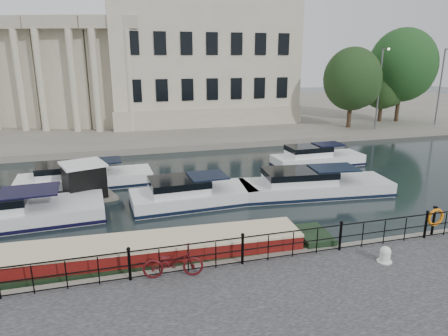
# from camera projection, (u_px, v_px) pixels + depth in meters

# --- Properties ---
(ground_plane) EXTENTS (160.00, 160.00, 0.00)m
(ground_plane) POSITION_uv_depth(u_px,v_px,m) (225.00, 250.00, 16.82)
(ground_plane) COLOR black
(ground_plane) RESTS_ON ground
(far_bank) EXTENTS (120.00, 42.00, 0.55)m
(far_bank) POSITION_uv_depth(u_px,v_px,m) (145.00, 115.00, 52.87)
(far_bank) COLOR #6B665B
(far_bank) RESTS_ON ground_plane
(railing) EXTENTS (24.14, 0.14, 1.22)m
(railing) POSITION_uv_depth(u_px,v_px,m) (243.00, 248.00, 14.41)
(railing) COLOR black
(railing) RESTS_ON near_quay
(civic_building) EXTENTS (53.55, 31.84, 16.85)m
(civic_building) POSITION_uv_depth(u_px,v_px,m) (136.00, 63.00, 46.80)
(civic_building) COLOR #ADA38C
(civic_building) RESTS_ON far_bank
(lamp_posts) EXTENTS (8.24, 1.55, 8.07)m
(lamp_posts) POSITION_uv_depth(u_px,v_px,m) (411.00, 86.00, 41.48)
(lamp_posts) COLOR #59595B
(lamp_posts) RESTS_ON far_bank
(bicycle) EXTENTS (2.15, 1.00, 1.08)m
(bicycle) POSITION_uv_depth(u_px,v_px,m) (173.00, 262.00, 13.59)
(bicycle) COLOR #460C0F
(bicycle) RESTS_ON near_quay
(mooring_bollard) EXTENTS (0.54, 0.54, 0.61)m
(mooring_bollard) POSITION_uv_depth(u_px,v_px,m) (385.00, 255.00, 14.66)
(mooring_bollard) COLOR silver
(mooring_bollard) RESTS_ON near_quay
(life_ring_post) EXTENTS (0.79, 0.20, 1.29)m
(life_ring_post) POSITION_uv_depth(u_px,v_px,m) (435.00, 218.00, 16.67)
(life_ring_post) COLOR black
(life_ring_post) RESTS_ON near_quay
(narrowboat) EXTENTS (15.75, 2.86, 1.57)m
(narrowboat) POSITION_uv_depth(u_px,v_px,m) (140.00, 261.00, 15.18)
(narrowboat) COLOR black
(narrowboat) RESTS_ON ground_plane
(harbour_hut) EXTENTS (3.65, 3.32, 2.19)m
(harbour_hut) POSITION_uv_depth(u_px,v_px,m) (84.00, 183.00, 22.56)
(harbour_hut) COLOR #6B665B
(harbour_hut) RESTS_ON ground_plane
(cabin_cruisers) EXTENTS (27.78, 8.78, 1.99)m
(cabin_cruisers) POSITION_uv_depth(u_px,v_px,m) (179.00, 189.00, 23.28)
(cabin_cruisers) COLOR silver
(cabin_cruisers) RESTS_ON ground_plane
(trees) EXTENTS (14.20, 8.67, 10.37)m
(trees) POSITION_uv_depth(u_px,v_px,m) (388.00, 74.00, 43.67)
(trees) COLOR black
(trees) RESTS_ON far_bank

